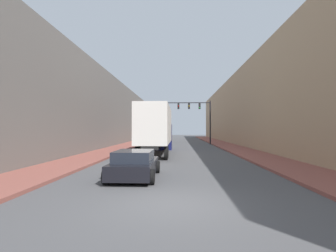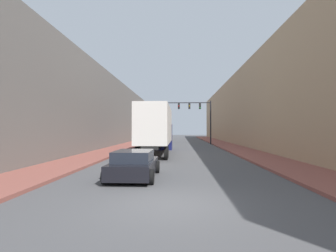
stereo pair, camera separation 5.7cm
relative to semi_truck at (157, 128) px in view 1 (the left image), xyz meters
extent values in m
plane|color=#4C4C4F|center=(1.80, -16.54, -2.37)|extent=(200.00, 200.00, 0.00)
cube|color=brown|center=(8.56, 13.46, -2.30)|extent=(3.14, 80.00, 0.15)
cube|color=brown|center=(-4.96, 13.46, -2.30)|extent=(3.14, 80.00, 0.15)
cube|color=tan|center=(13.13, 13.46, 2.86)|extent=(6.00, 80.00, 10.46)
cube|color=#66605B|center=(-9.53, 13.46, 2.30)|extent=(6.00, 80.00, 9.34)
cube|color=silver|center=(0.00, -1.20, 0.32)|extent=(2.51, 10.08, 3.17)
cube|color=black|center=(0.00, -1.20, -1.42)|extent=(1.25, 10.08, 0.24)
cube|color=navy|center=(0.00, 5.20, -0.93)|extent=(2.51, 2.71, 2.88)
cylinder|color=black|center=(-1.10, -5.04, -1.87)|extent=(0.25, 1.00, 1.00)
cylinder|color=black|center=(1.10, -5.04, -1.87)|extent=(0.25, 1.00, 1.00)
cylinder|color=black|center=(-1.10, -3.84, -1.87)|extent=(0.25, 1.00, 1.00)
cylinder|color=black|center=(1.10, -3.84, -1.87)|extent=(0.25, 1.00, 1.00)
cylinder|color=black|center=(-1.10, 5.20, -1.87)|extent=(0.25, 1.00, 1.00)
cylinder|color=black|center=(1.10, 5.20, -1.87)|extent=(0.25, 1.00, 1.00)
cube|color=black|center=(-0.03, -12.23, -1.88)|extent=(1.89, 4.20, 0.63)
cube|color=#1E232D|center=(-0.03, -12.44, -1.32)|extent=(1.66, 2.31, 0.50)
cylinder|color=black|center=(-0.97, -10.82, -2.05)|extent=(0.25, 0.64, 0.64)
cylinder|color=black|center=(0.92, -10.82, -2.05)|extent=(0.25, 0.64, 0.64)
cylinder|color=black|center=(-0.97, -13.73, -2.05)|extent=(0.25, 0.64, 0.64)
cylinder|color=black|center=(0.92, -13.73, -2.05)|extent=(0.25, 0.64, 0.64)
cylinder|color=black|center=(6.83, 15.44, 0.95)|extent=(0.20, 0.20, 6.63)
cube|color=black|center=(3.62, 15.44, 3.96)|extent=(6.43, 0.12, 0.12)
cube|color=black|center=(5.23, 15.44, 3.45)|extent=(0.30, 0.24, 0.90)
sphere|color=green|center=(5.23, 15.30, 3.17)|extent=(0.18, 0.18, 0.18)
cube|color=black|center=(3.62, 15.44, 3.45)|extent=(0.30, 0.24, 0.90)
sphere|color=gold|center=(3.62, 15.30, 3.45)|extent=(0.18, 0.18, 0.18)
cube|color=black|center=(2.01, 15.44, 3.45)|extent=(0.30, 0.24, 0.90)
sphere|color=red|center=(2.01, 15.30, 3.45)|extent=(0.18, 0.18, 0.18)
camera|label=1|loc=(2.05, -24.51, -0.09)|focal=28.00mm
camera|label=2|loc=(2.11, -24.51, -0.09)|focal=28.00mm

